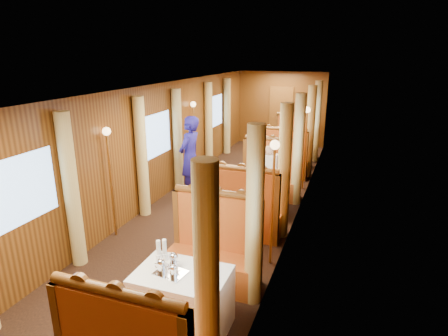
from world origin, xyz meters
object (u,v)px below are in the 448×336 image
at_px(table_mid, 258,196).
at_px(banquette_far_aft, 295,143).
at_px(banquette_mid_fwd, 244,213).
at_px(fruit_plate, 205,283).
at_px(rose_vase_far, 289,134).
at_px(table_near, 182,301).
at_px(passenger, 268,167).
at_px(tea_tray, 171,273).
at_px(table_far, 289,153).
at_px(teapot_right, 173,272).
at_px(teapot_left, 161,268).
at_px(rose_vase_mid, 258,169).
at_px(banquette_far_fwd, 282,161).
at_px(banquette_near_aft, 214,254).
at_px(steward, 190,157).
at_px(banquette_mid_aft, 269,178).
at_px(teapot_back, 174,262).

xyz_separation_m(table_mid, banquette_far_aft, (0.00, 4.51, 0.05)).
distance_m(banquette_mid_fwd, fruit_plate, 2.64).
bearing_deg(rose_vase_far, table_near, -89.74).
xyz_separation_m(rose_vase_far, passenger, (0.03, -2.72, -0.19)).
distance_m(table_near, tea_tray, 0.40).
height_order(table_near, table_far, same).
xyz_separation_m(banquette_far_aft, tea_tray, (-0.11, -8.06, 0.33)).
bearing_deg(fruit_plate, tea_tray, 171.81).
bearing_deg(teapot_right, table_far, 71.47).
distance_m(teapot_left, rose_vase_mid, 3.59).
bearing_deg(table_mid, table_far, 90.00).
height_order(tea_tray, teapot_left, teapot_left).
bearing_deg(banquette_mid_fwd, table_mid, 90.00).
xyz_separation_m(fruit_plate, rose_vase_far, (-0.37, 7.13, 0.16)).
xyz_separation_m(banquette_mid_fwd, banquette_far_fwd, (0.00, 3.50, 0.00)).
bearing_deg(rose_vase_far, banquette_near_aft, -89.70).
distance_m(table_near, passenger, 4.31).
height_order(banquette_near_aft, steward, steward).
relative_size(banquette_mid_aft, rose_vase_mid, 3.72).
relative_size(banquette_mid_fwd, passenger, 1.76).
distance_m(banquette_mid_aft, rose_vase_far, 2.55).
bearing_deg(rose_vase_far, passenger, -89.34).
bearing_deg(banquette_far_aft, steward, -112.25).
relative_size(banquette_mid_fwd, teapot_back, 8.02).
bearing_deg(teapot_left, rose_vase_mid, 85.13).
xyz_separation_m(tea_tray, fruit_plate, (0.44, -0.06, 0.01)).
xyz_separation_m(steward, passenger, (1.67, 0.36, -0.17)).
relative_size(banquette_far_fwd, tea_tray, 3.94).
bearing_deg(banquette_mid_aft, fruit_plate, -85.86).
relative_size(banquette_far_aft, teapot_right, 9.62).
bearing_deg(rose_vase_mid, passenger, 88.77).
bearing_deg(rose_vase_far, banquette_mid_aft, -89.28).
height_order(banquette_far_aft, teapot_back, banquette_far_aft).
bearing_deg(passenger, table_near, -90.00).
relative_size(fruit_plate, steward, 0.12).
xyz_separation_m(banquette_near_aft, teapot_left, (-0.21, -1.08, 0.39)).
distance_m(rose_vase_far, steward, 3.49).
distance_m(banquette_far_aft, rose_vase_far, 1.12).
height_order(banquette_far_aft, passenger, banquette_far_aft).
relative_size(banquette_mid_aft, rose_vase_far, 3.72).
relative_size(teapot_back, passenger, 0.22).
xyz_separation_m(table_near, table_mid, (0.00, 3.50, 0.00)).
xyz_separation_m(table_far, fruit_plate, (0.34, -7.11, 0.39)).
xyz_separation_m(banquette_mid_aft, passenger, (-0.00, -0.22, 0.32)).
relative_size(banquette_far_fwd, teapot_left, 8.30).
bearing_deg(banquette_far_fwd, table_mid, -90.00).
height_order(teapot_left, teapot_back, teapot_back).
bearing_deg(banquette_far_aft, banquette_mid_fwd, -90.00).
bearing_deg(table_mid, fruit_plate, -84.70).
distance_m(banquette_far_fwd, rose_vase_mid, 2.53).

